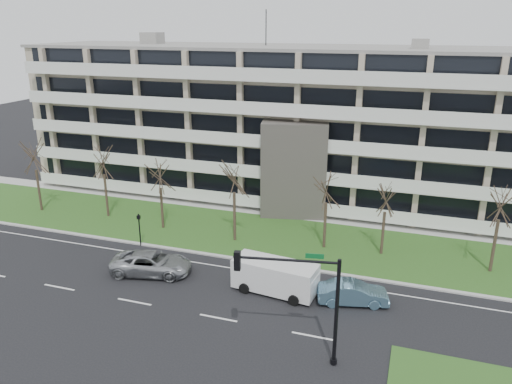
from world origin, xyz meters
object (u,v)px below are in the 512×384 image
(pedestrian_signal, at_px, (139,226))
(white_van, at_px, (276,274))
(blue_sedan, at_px, (353,293))
(traffic_signal, at_px, (302,293))
(silver_pickup, at_px, (151,263))

(pedestrian_signal, bearing_deg, white_van, -23.78)
(blue_sedan, bearing_deg, traffic_signal, 150.57)
(white_van, bearing_deg, pedestrian_signal, 170.80)
(white_van, bearing_deg, blue_sedan, 9.06)
(silver_pickup, bearing_deg, traffic_signal, -128.71)
(white_van, height_order, pedestrian_signal, pedestrian_signal)
(pedestrian_signal, bearing_deg, blue_sedan, -18.66)
(pedestrian_signal, bearing_deg, traffic_signal, -40.50)
(silver_pickup, xyz_separation_m, pedestrian_signal, (-3.32, 3.98, 0.97))
(blue_sedan, distance_m, traffic_signal, 7.90)
(white_van, relative_size, traffic_signal, 0.92)
(silver_pickup, relative_size, blue_sedan, 1.27)
(white_van, xyz_separation_m, traffic_signal, (3.31, -6.65, 2.87))
(silver_pickup, relative_size, traffic_signal, 0.90)
(blue_sedan, xyz_separation_m, pedestrian_signal, (-17.91, 3.44, 1.03))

